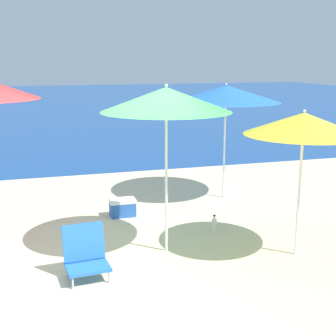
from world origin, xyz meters
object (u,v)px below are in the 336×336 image
object	(u,v)px
beach_umbrella_green	(166,100)
cooler_box	(123,207)
water_bottle	(214,225)
beach_umbrella_blue	(226,94)
beach_chair_blue	(85,254)
beach_umbrella_yellow	(304,124)

from	to	relation	value
beach_umbrella_green	cooler_box	bearing A→B (deg)	100.29
water_bottle	cooler_box	world-z (taller)	cooler_box
water_bottle	beach_umbrella_green	bearing A→B (deg)	-150.79
beach_umbrella_blue	beach_chair_blue	distance (m)	4.35
beach_umbrella_green	water_bottle	size ratio (longest dim) A/B	8.68
beach_umbrella_green	beach_umbrella_yellow	xyz separation A→B (m)	(1.67, -0.62, -0.30)
cooler_box	beach_chair_blue	bearing A→B (deg)	-112.42
water_bottle	beach_chair_blue	bearing A→B (deg)	-154.66
beach_chair_blue	beach_umbrella_green	bearing A→B (deg)	17.05
beach_umbrella_green	cooler_box	size ratio (longest dim) A/B	5.27
beach_umbrella_yellow	water_bottle	world-z (taller)	beach_umbrella_yellow
beach_umbrella_green	beach_umbrella_blue	xyz separation A→B (m)	(1.80, 2.21, -0.11)
beach_umbrella_green	beach_chair_blue	size ratio (longest dim) A/B	3.60
beach_umbrella_yellow	water_bottle	distance (m)	2.17
beach_chair_blue	cooler_box	xyz separation A→B (m)	(0.87, 2.12, -0.14)
beach_umbrella_blue	water_bottle	distance (m)	2.68
beach_umbrella_blue	beach_chair_blue	size ratio (longest dim) A/B	3.42
beach_umbrella_blue	water_bottle	world-z (taller)	beach_umbrella_blue
beach_umbrella_blue	beach_umbrella_yellow	distance (m)	2.84
beach_umbrella_yellow	beach_chair_blue	size ratio (longest dim) A/B	3.10
beach_umbrella_yellow	cooler_box	xyz separation A→B (m)	(-1.97, 2.26, -1.65)
beach_chair_blue	cooler_box	distance (m)	2.29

